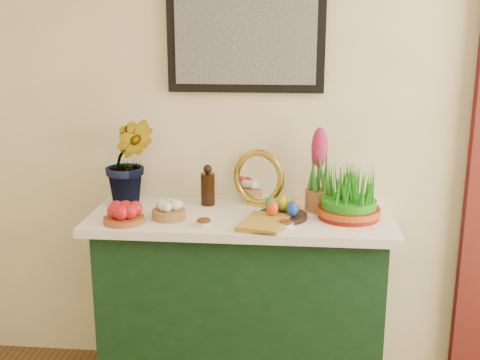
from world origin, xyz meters
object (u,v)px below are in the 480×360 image
object	(u,v)px
mirror	(259,178)
book	(244,220)
sideboard	(241,307)
hyacinth_green	(129,147)
wheatgrass_sabzeh	(349,196)

from	to	relation	value
mirror	book	world-z (taller)	mirror
sideboard	book	bearing A→B (deg)	-78.57
hyacinth_green	book	size ratio (longest dim) A/B	2.26
sideboard	wheatgrass_sabzeh	xyz separation A→B (m)	(0.49, 0.01, 0.57)
mirror	wheatgrass_sabzeh	distance (m)	0.45
wheatgrass_sabzeh	book	bearing A→B (deg)	-164.94
book	wheatgrass_sabzeh	distance (m)	0.49
sideboard	mirror	size ratio (longest dim) A/B	4.69
mirror	book	bearing A→B (deg)	-99.00
hyacinth_green	book	world-z (taller)	hyacinth_green
hyacinth_green	mirror	world-z (taller)	hyacinth_green
mirror	sideboard	bearing A→B (deg)	-112.36
hyacinth_green	mirror	bearing A→B (deg)	-5.56
book	wheatgrass_sabzeh	bearing A→B (deg)	29.39
mirror	wheatgrass_sabzeh	bearing A→B (deg)	-21.11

